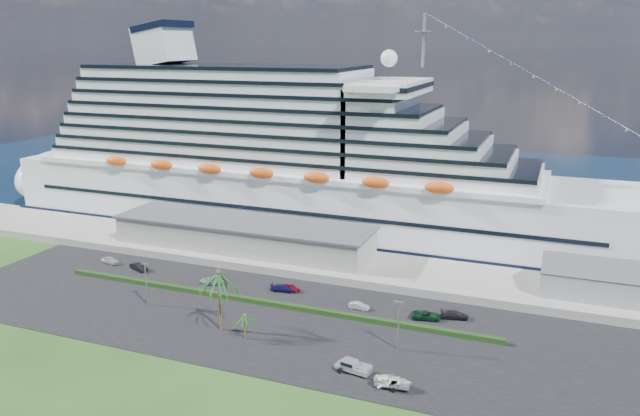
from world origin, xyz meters
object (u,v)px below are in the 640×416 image
at_px(parked_car_3, 282,288).
at_px(boat_trailer, 393,381).
at_px(cruise_ship, 298,166).
at_px(pickup_truck, 353,366).

distance_m(parked_car_3, boat_trailer, 39.81).
xyz_separation_m(cruise_ship, parked_car_3, (14.31, -40.90, -15.90)).
distance_m(pickup_truck, boat_trailer, 6.97).
xyz_separation_m(cruise_ship, boat_trailer, (43.78, -67.67, -15.40)).
bearing_deg(pickup_truck, cruise_ship, 119.57).
height_order(parked_car_3, boat_trailer, boat_trailer).
height_order(parked_car_3, pickup_truck, pickup_truck).
height_order(cruise_ship, parked_car_3, cruise_ship).
relative_size(cruise_ship, parked_car_3, 41.13).
bearing_deg(parked_car_3, pickup_truck, -148.42).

